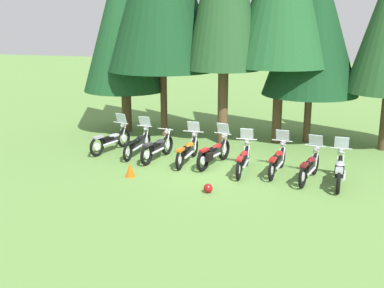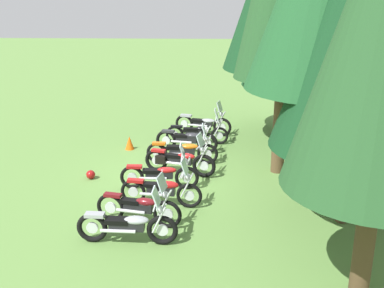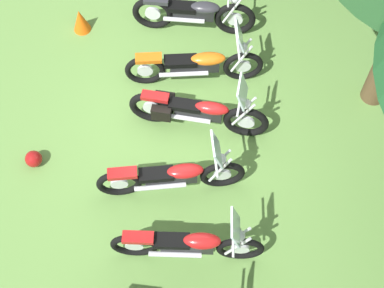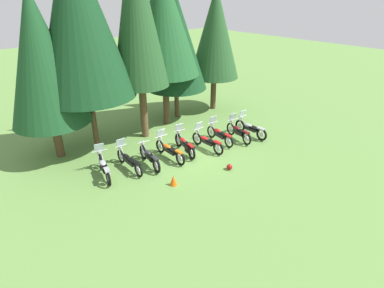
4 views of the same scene
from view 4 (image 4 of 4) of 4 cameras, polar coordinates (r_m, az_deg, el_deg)
ground_plane at (r=16.31m, az=-0.79°, el=-1.70°), size 80.00×80.00×0.00m
motorcycle_0 at (r=14.72m, az=-15.64°, el=-4.05°), size 0.88×2.24×1.38m
motorcycle_1 at (r=15.03m, az=-11.37°, el=-2.93°), size 0.61×2.34×1.34m
motorcycle_2 at (r=15.16m, az=-7.71°, el=-2.35°), size 0.67×2.22×1.03m
motorcycle_3 at (r=15.69m, az=-4.12°, el=-1.07°), size 0.76×2.38×1.36m
motorcycle_4 at (r=16.17m, az=-1.28°, el=-0.11°), size 0.88×2.26×1.38m
motorcycle_5 at (r=16.54m, az=2.71°, el=0.48°), size 0.72×2.28×1.36m
motorcycle_6 at (r=17.36m, az=4.98°, el=1.77°), size 0.69×2.21×1.36m
motorcycle_7 at (r=17.81m, az=8.36°, el=2.25°), size 0.73×2.17×1.37m
motorcycle_8 at (r=18.39m, az=10.50°, el=2.83°), size 0.66×2.33×1.37m
pine_tree_0 at (r=15.91m, az=-25.72°, el=13.86°), size 3.63×3.63×7.99m
pine_tree_1 at (r=16.04m, az=-19.89°, el=20.67°), size 4.63×4.63×10.13m
pine_tree_2 at (r=16.76m, az=-10.00°, el=22.42°), size 2.96×2.96×10.31m
pine_tree_3 at (r=18.58m, az=-5.26°, el=21.32°), size 4.03×4.03×9.04m
pine_tree_4 at (r=19.79m, az=-3.05°, el=18.22°), size 3.83×3.83×7.78m
pine_tree_5 at (r=21.39m, az=4.21°, el=19.45°), size 3.27×3.27×7.99m
traffic_cone at (r=13.71m, az=-3.39°, el=-6.56°), size 0.32×0.32×0.48m
dropped_helmet at (r=14.95m, az=6.78°, el=-4.14°), size 0.27×0.27×0.27m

